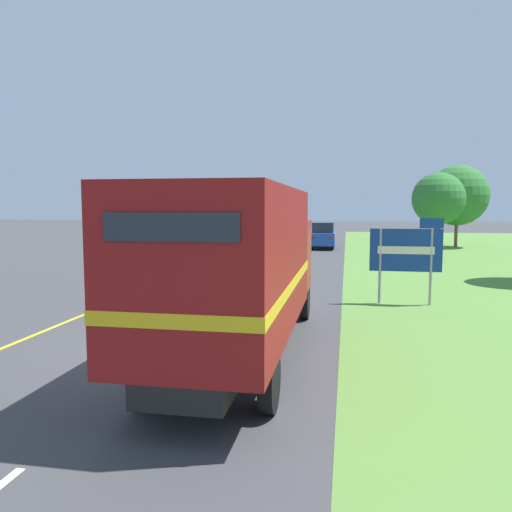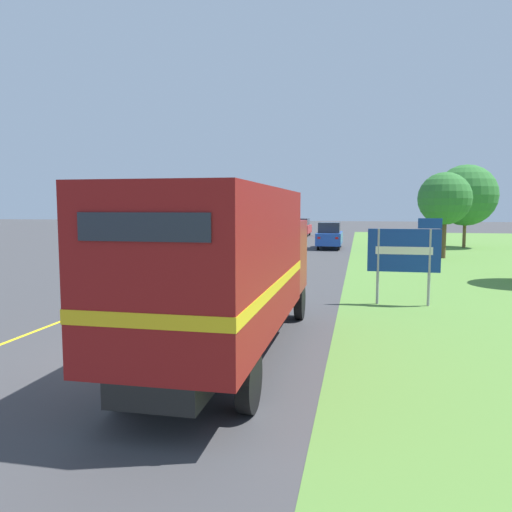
% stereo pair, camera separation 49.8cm
% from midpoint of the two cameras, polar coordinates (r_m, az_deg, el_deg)
% --- Properties ---
extents(ground_plane, '(200.00, 200.00, 0.00)m').
position_cam_midpoint_polar(ground_plane, '(11.34, -9.85, -10.52)').
color(ground_plane, '#3D3D3F').
extents(edge_line_yellow, '(0.12, 68.26, 0.01)m').
position_cam_midpoint_polar(edge_line_yellow, '(30.31, -3.11, -0.29)').
color(edge_line_yellow, yellow).
rests_on(edge_line_yellow, ground).
extents(centre_dash_near, '(0.12, 2.60, 0.01)m').
position_cam_midpoint_polar(centre_dash_near, '(11.57, -9.36, -10.16)').
color(centre_dash_near, white).
rests_on(centre_dash_near, ground).
extents(centre_dash_mid_a, '(0.12, 2.60, 0.01)m').
position_cam_midpoint_polar(centre_dash_mid_a, '(17.73, -1.64, -4.54)').
color(centre_dash_mid_a, white).
rests_on(centre_dash_mid_a, ground).
extents(centre_dash_mid_b, '(0.12, 2.60, 0.01)m').
position_cam_midpoint_polar(centre_dash_mid_b, '(24.12, 2.00, -1.82)').
color(centre_dash_mid_b, white).
rests_on(centre_dash_mid_b, ground).
extents(centre_dash_far, '(0.12, 2.60, 0.01)m').
position_cam_midpoint_polar(centre_dash_far, '(30.60, 4.10, -0.24)').
color(centre_dash_far, white).
rests_on(centre_dash_far, ground).
extents(centre_dash_farthest, '(0.12, 2.60, 0.01)m').
position_cam_midpoint_polar(centre_dash_farthest, '(37.13, 5.47, 0.79)').
color(centre_dash_farthest, white).
rests_on(centre_dash_farthest, ground).
extents(horse_trailer_truck, '(2.36, 8.72, 3.48)m').
position_cam_midpoint_polar(horse_trailer_truck, '(10.19, -1.76, -1.00)').
color(horse_trailer_truck, black).
rests_on(horse_trailer_truck, ground).
extents(lead_car_white, '(1.80, 4.04, 2.06)m').
position_cam_midpoint_polar(lead_car_white, '(28.96, 0.18, 1.47)').
color(lead_car_white, black).
rests_on(lead_car_white, ground).
extents(lead_car_blue_ahead, '(1.80, 4.50, 1.98)m').
position_cam_midpoint_polar(lead_car_blue_ahead, '(37.86, 8.79, 2.35)').
color(lead_car_blue_ahead, black).
rests_on(lead_car_blue_ahead, ground).
extents(lead_car_red_ahead, '(1.80, 4.62, 1.90)m').
position_cam_midpoint_polar(lead_car_red_ahead, '(53.58, 5.47, 3.31)').
color(lead_car_red_ahead, black).
rests_on(lead_car_red_ahead, ground).
extents(highway_sign, '(2.25, 0.09, 2.78)m').
position_cam_midpoint_polar(highway_sign, '(16.59, 17.52, 0.47)').
color(highway_sign, '#9E9EA3').
rests_on(highway_sign, ground).
extents(roadside_tree_mid, '(3.18, 3.18, 5.22)m').
position_cam_midpoint_polar(roadside_tree_mid, '(32.52, 21.17, 6.11)').
color(roadside_tree_mid, brown).
rests_on(roadside_tree_mid, ground).
extents(roadside_tree_far, '(4.66, 4.66, 6.34)m').
position_cam_midpoint_polar(roadside_tree_far, '(41.71, 23.18, 6.40)').
color(roadside_tree_far, brown).
rests_on(roadside_tree_far, ground).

